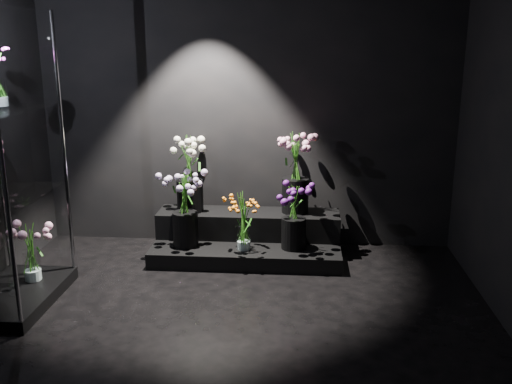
# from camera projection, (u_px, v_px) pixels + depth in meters

# --- Properties ---
(floor) EXTENTS (4.00, 4.00, 0.00)m
(floor) POSITION_uv_depth(u_px,v_px,m) (220.00, 342.00, 3.89)
(floor) COLOR black
(floor) RESTS_ON ground
(wall_back) EXTENTS (4.00, 0.00, 4.00)m
(wall_back) POSITION_uv_depth(u_px,v_px,m) (247.00, 103.00, 5.45)
(wall_back) COLOR black
(wall_back) RESTS_ON floor
(wall_front) EXTENTS (4.00, 0.00, 4.00)m
(wall_front) POSITION_uv_depth(u_px,v_px,m) (114.00, 262.00, 1.60)
(wall_front) COLOR black
(wall_front) RESTS_ON floor
(display_riser) EXTENTS (1.74, 0.77, 0.39)m
(display_riser) POSITION_uv_depth(u_px,v_px,m) (248.00, 238.00, 5.44)
(display_riser) COLOR black
(display_riser) RESTS_ON floor
(display_case) EXTENTS (0.60, 1.00, 2.21)m
(display_case) POSITION_uv_depth(u_px,v_px,m) (0.00, 164.00, 4.19)
(display_case) COLOR black
(display_case) RESTS_ON floor
(bouquet_orange_bells) EXTENTS (0.29, 0.29, 0.52)m
(bouquet_orange_bells) POSITION_uv_depth(u_px,v_px,m) (244.00, 221.00, 5.11)
(bouquet_orange_bells) COLOR white
(bouquet_orange_bells) RESTS_ON display_riser
(bouquet_lilac) EXTENTS (0.46, 0.46, 0.69)m
(bouquet_lilac) POSITION_uv_depth(u_px,v_px,m) (185.00, 203.00, 5.17)
(bouquet_lilac) COLOR black
(bouquet_lilac) RESTS_ON display_riser
(bouquet_purple) EXTENTS (0.37, 0.37, 0.60)m
(bouquet_purple) POSITION_uv_depth(u_px,v_px,m) (294.00, 212.00, 5.12)
(bouquet_purple) COLOR black
(bouquet_purple) RESTS_ON display_riser
(bouquet_cream_roses) EXTENTS (0.37, 0.37, 0.73)m
(bouquet_cream_roses) POSITION_uv_depth(u_px,v_px,m) (189.00, 169.00, 5.40)
(bouquet_cream_roses) COLOR black
(bouquet_cream_roses) RESTS_ON display_riser
(bouquet_pink_roses) EXTENTS (0.43, 0.43, 0.77)m
(bouquet_pink_roses) POSITION_uv_depth(u_px,v_px,m) (296.00, 169.00, 5.36)
(bouquet_pink_roses) COLOR black
(bouquet_pink_roses) RESTS_ON display_riser
(bouquet_case_base_pink) EXTENTS (0.38, 0.38, 0.47)m
(bouquet_case_base_pink) POSITION_uv_depth(u_px,v_px,m) (30.00, 251.00, 4.57)
(bouquet_case_base_pink) COLOR white
(bouquet_case_base_pink) RESTS_ON display_case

